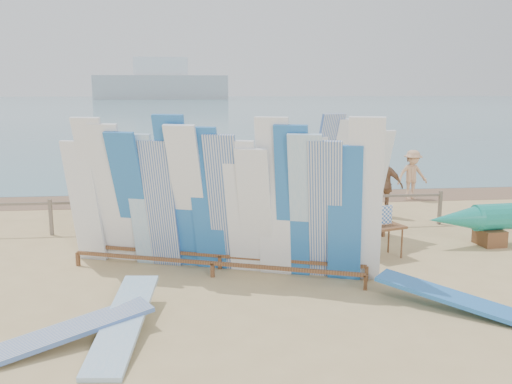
{
  "coord_description": "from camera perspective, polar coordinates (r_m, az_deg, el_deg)",
  "views": [
    {
      "loc": [
        -0.39,
        -10.43,
        3.56
      ],
      "look_at": [
        0.94,
        1.74,
        1.22
      ],
      "focal_mm": 38.0,
      "sensor_mm": 36.0,
      "label": 1
    }
  ],
  "objects": [
    {
      "name": "side_surfboard_rack",
      "position": [
        12.77,
        9.1,
        0.77
      ],
      "size": [
        2.68,
        1.72,
        3.04
      ],
      "rotation": [
        0.0,
        0.0,
        0.43
      ],
      "color": "brown",
      "rests_on": "ground"
    },
    {
      "name": "flat_board_e",
      "position": [
        8.4,
        -19.98,
        -14.93
      ],
      "size": [
        2.63,
        1.79,
        0.34
      ],
      "primitive_type": "cube",
      "rotation": [
        0.1,
        0.0,
        -1.07
      ],
      "color": "silver",
      "rests_on": "ground"
    },
    {
      "name": "beachgoer_8",
      "position": [
        14.96,
        8.58,
        0.27
      ],
      "size": [
        0.4,
        0.83,
        1.7
      ],
      "primitive_type": "imported",
      "rotation": [
        0.0,
        0.0,
        1.58
      ],
      "color": "beige",
      "rests_on": "ground"
    },
    {
      "name": "beachgoer_11",
      "position": [
        18.12,
        -17.79,
        1.5
      ],
      "size": [
        0.6,
        1.49,
        1.57
      ],
      "primitive_type": "imported",
      "rotation": [
        0.0,
        0.0,
        4.8
      ],
      "color": "beige",
      "rests_on": "ground"
    },
    {
      "name": "beachgoer_3",
      "position": [
        16.35,
        -11.68,
        0.89
      ],
      "size": [
        1.12,
        0.74,
        1.61
      ],
      "primitive_type": "imported",
      "rotation": [
        0.0,
        0.0,
        5.96
      ],
      "color": "tan",
      "rests_on": "ground"
    },
    {
      "name": "vendor_table",
      "position": [
        11.9,
        13.13,
        -4.98
      ],
      "size": [
        0.99,
        0.84,
        1.13
      ],
      "rotation": [
        0.0,
        0.0,
        0.32
      ],
      "color": "brown",
      "rests_on": "ground"
    },
    {
      "name": "wet_sand_strip",
      "position": [
        17.99,
        -4.88,
        -0.63
      ],
      "size": [
        40.0,
        2.6,
        0.01
      ],
      "primitive_type": "cube",
      "color": "brown",
      "rests_on": "ground"
    },
    {
      "name": "ocean",
      "position": [
        138.47,
        -6.15,
        9.28
      ],
      "size": [
        320.0,
        240.0,
        0.02
      ],
      "primitive_type": "cube",
      "color": "slate",
      "rests_on": "ground"
    },
    {
      "name": "main_surfboard_rack",
      "position": [
        10.4,
        -4.26,
        -1.24
      ],
      "size": [
        6.09,
        2.77,
        3.1
      ],
      "rotation": [
        0.0,
        0.0,
        -0.35
      ],
      "color": "brown",
      "rests_on": "ground"
    },
    {
      "name": "fence",
      "position": [
        13.75,
        -4.48,
        -1.51
      ],
      "size": [
        12.08,
        0.08,
        0.9
      ],
      "color": "#766959",
      "rests_on": "ground"
    },
    {
      "name": "beachgoer_4",
      "position": [
        15.09,
        0.03,
        0.19
      ],
      "size": [
        0.99,
        0.66,
        1.55
      ],
      "primitive_type": "imported",
      "rotation": [
        0.0,
        0.0,
        2.82
      ],
      "color": "#8C6042",
      "rests_on": "ground"
    },
    {
      "name": "ground",
      "position": [
        11.02,
        -3.93,
        -8.03
      ],
      "size": [
        160.0,
        160.0,
        0.0
      ],
      "primitive_type": "plane",
      "color": "tan",
      "rests_on": "ground"
    },
    {
      "name": "beach_chair_right",
      "position": [
        14.82,
        -1.33,
        -2.12
      ],
      "size": [
        0.7,
        0.71,
        0.82
      ],
      "rotation": [
        0.0,
        0.0,
        0.48
      ],
      "color": "red",
      "rests_on": "ground"
    },
    {
      "name": "beachgoer_9",
      "position": [
        18.3,
        16.12,
        1.75
      ],
      "size": [
        1.09,
        0.55,
        1.62
      ],
      "primitive_type": "imported",
      "rotation": [
        0.0,
        0.0,
        0.12
      ],
      "color": "tan",
      "rests_on": "ground"
    },
    {
      "name": "distant_ship",
      "position": [
        190.79,
        -9.91,
        11.18
      ],
      "size": [
        45.0,
        8.0,
        14.0
      ],
      "color": "#999EA3",
      "rests_on": "ocean"
    },
    {
      "name": "beachgoer_2",
      "position": [
        14.51,
        -16.34,
        -0.34
      ],
      "size": [
        0.93,
        0.73,
        1.72
      ],
      "primitive_type": "imported",
      "rotation": [
        0.0,
        0.0,
        2.69
      ],
      "color": "beige",
      "rests_on": "ground"
    },
    {
      "name": "flat_board_d",
      "position": [
        9.6,
        20.53,
        -11.66
      ],
      "size": [
        2.42,
        2.16,
        0.39
      ],
      "primitive_type": "cube",
      "rotation": [
        0.12,
        0.0,
        0.87
      ],
      "color": "#256AB9",
      "rests_on": "ground"
    },
    {
      "name": "beachgoer_5",
      "position": [
        17.46,
        -4.18,
        1.83
      ],
      "size": [
        1.28,
        1.58,
        1.68
      ],
      "primitive_type": "imported",
      "rotation": [
        0.0,
        0.0,
        0.99
      ],
      "color": "beige",
      "rests_on": "ground"
    },
    {
      "name": "beachgoer_10",
      "position": [
        15.59,
        13.38,
        0.71
      ],
      "size": [
        1.1,
        1.03,
        1.8
      ],
      "primitive_type": "imported",
      "rotation": [
        0.0,
        0.0,
        2.43
      ],
      "color": "#8C6042",
      "rests_on": "ground"
    },
    {
      "name": "beach_chair_left",
      "position": [
        15.0,
        -1.32,
        -1.98
      ],
      "size": [
        0.51,
        0.53,
        0.8
      ],
      "rotation": [
        0.0,
        0.0,
        0.01
      ],
      "color": "red",
      "rests_on": "ground"
    },
    {
      "name": "beachgoer_6",
      "position": [
        16.14,
        -2.83,
        1.15
      ],
      "size": [
        0.86,
        0.47,
        1.7
      ],
      "primitive_type": "imported",
      "rotation": [
        0.0,
        0.0,
        0.1
      ],
      "color": "tan",
      "rests_on": "ground"
    },
    {
      "name": "flat_board_a",
      "position": [
        8.46,
        -13.66,
        -14.37
      ],
      "size": [
        0.84,
        2.73,
        0.44
      ],
      "primitive_type": "cube",
      "rotation": [
        0.14,
        0.0,
        -0.1
      ],
      "color": "#89B8DC",
      "rests_on": "ground"
    },
    {
      "name": "stroller",
      "position": [
        14.87,
        6.23,
        -1.5
      ],
      "size": [
        0.6,
        0.79,
        1.0
      ],
      "rotation": [
        0.0,
        0.0,
        0.14
      ],
      "color": "red",
      "rests_on": "ground"
    },
    {
      "name": "beachgoer_7",
      "position": [
        17.59,
        5.69,
        1.98
      ],
      "size": [
        0.52,
        0.71,
        1.74
      ],
      "primitive_type": "imported",
      "rotation": [
        0.0,
        0.0,
        4.42
      ],
      "color": "#8C6042",
      "rests_on": "ground"
    }
  ]
}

